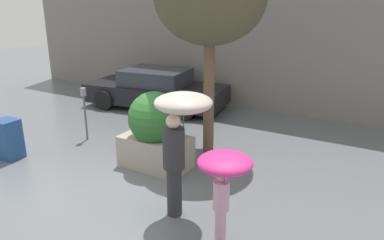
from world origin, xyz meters
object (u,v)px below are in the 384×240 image
planter_box (155,131)px  parking_meter (84,103)px  parked_car_near (156,90)px  person_child (224,173)px  newspaper_box (8,139)px  person_adult (180,126)px

planter_box → parking_meter: bearing=169.8°
parked_car_near → parking_meter: parking_meter is taller
person_child → newspaper_box: bearing=-140.8°
newspaper_box → planter_box: bearing=22.1°
person_child → newspaper_box: size_ratio=1.62×
person_child → parking_meter: size_ratio=1.08×
parked_car_near → parking_meter: size_ratio=3.50×
parked_car_near → parking_meter: 3.36m
planter_box → parking_meter: (-2.45, 0.44, 0.16)m
planter_box → parked_car_near: 4.61m
person_adult → parking_meter: 4.29m
parked_car_near → newspaper_box: 5.06m
planter_box → parked_car_near: (-2.64, 3.78, -0.22)m
planter_box → person_adult: (1.42, -1.31, 0.75)m
person_adult → newspaper_box: 4.66m
person_child → parked_car_near: 7.49m
person_adult → newspaper_box: person_adult is taller
newspaper_box → parked_car_near: bearing=84.6°
newspaper_box → person_child: bearing=-4.9°
person_adult → person_child: bearing=-59.0°
person_adult → planter_box: bearing=102.0°
planter_box → person_child: (2.39, -1.74, 0.37)m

